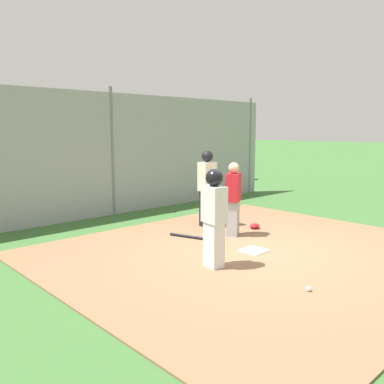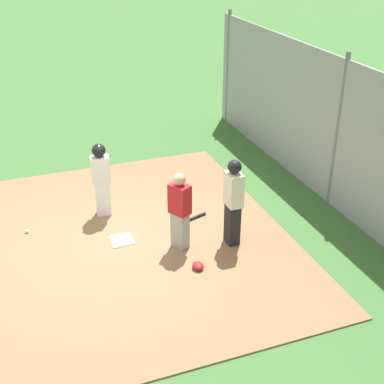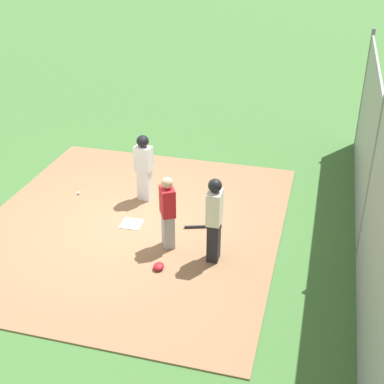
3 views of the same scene
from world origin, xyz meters
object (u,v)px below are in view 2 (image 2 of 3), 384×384
object	(u,v)px
home_plate	(122,240)
baseball	(27,231)
runner	(101,175)
catcher	(180,210)
umpire	(233,201)
catcher_mask	(198,266)
baseball_bat	(190,219)

from	to	relation	value
home_plate	baseball	size ratio (longest dim) A/B	5.95
runner	baseball	world-z (taller)	runner
catcher	umpire	world-z (taller)	umpire
home_plate	catcher	xyz separation A→B (m)	(-0.58, -1.02, 0.79)
runner	catcher_mask	xyz separation A→B (m)	(-2.56, -1.17, -0.85)
catcher	baseball_bat	xyz separation A→B (m)	(0.84, -0.52, -0.77)
umpire	baseball	distance (m)	4.21
baseball	home_plate	bearing A→B (deg)	-119.08
catcher	baseball_bat	distance (m)	1.25
catcher	umpire	bearing A→B (deg)	138.31
catcher	baseball	world-z (taller)	catcher
home_plate	catcher_mask	size ratio (longest dim) A/B	1.83
umpire	runner	world-z (taller)	umpire
home_plate	baseball	distance (m)	1.96
home_plate	runner	size ratio (longest dim) A/B	0.27
baseball_bat	baseball	size ratio (longest dim) A/B	10.88
umpire	baseball_bat	world-z (taller)	umpire
umpire	home_plate	bearing A→B (deg)	-22.16
runner	baseball	size ratio (longest dim) A/B	21.73
umpire	baseball_bat	bearing A→B (deg)	-66.67
runner	home_plate	bearing A→B (deg)	13.11
catcher_mask	baseball	bearing A→B (deg)	49.98
catcher	baseball_bat	size ratio (longest dim) A/B	1.92
catcher	umpire	xyz separation A→B (m)	(-0.22, -0.99, 0.12)
home_plate	baseball	xyz separation A→B (m)	(0.95, 1.71, 0.03)
runner	catcher_mask	bearing A→B (deg)	33.05
baseball_bat	baseball	bearing A→B (deg)	-30.36
catcher	umpire	size ratio (longest dim) A/B	0.89
catcher_mask	baseball	distance (m)	3.64
runner	baseball	xyz separation A→B (m)	(-0.22, 1.62, -0.87)
runner	baseball_bat	size ratio (longest dim) A/B	2.00
baseball_bat	umpire	bearing A→B (deg)	95.55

